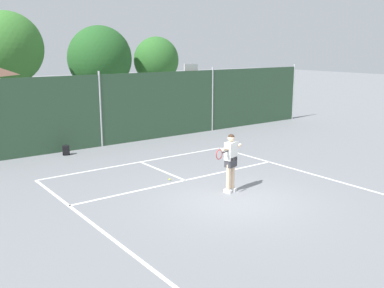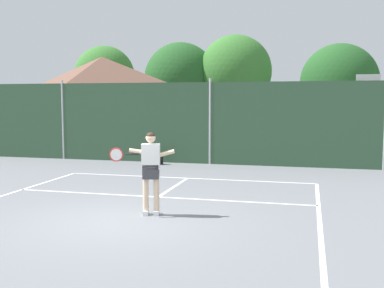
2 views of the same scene
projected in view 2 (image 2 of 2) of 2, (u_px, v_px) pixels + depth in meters
name	position (u px, v px, depth m)	size (l,w,h in m)	color
ground_plane	(121.00, 221.00, 9.84)	(120.00, 120.00, 0.00)	slate
court_markings	(132.00, 213.00, 10.46)	(8.30, 11.10, 0.01)	white
chainlink_fence	(210.00, 123.00, 18.36)	(26.09, 0.09, 3.41)	#2D4C33
basketball_hoop	(367.00, 106.00, 18.08)	(0.90, 0.67, 3.55)	yellow
clubhouse_building	(102.00, 102.00, 23.55)	(5.83, 5.52, 4.73)	silver
treeline_backdrop	(239.00, 78.00, 29.65)	(24.28, 4.35, 6.70)	brown
tennis_player	(150.00, 166.00, 10.25)	(1.38, 0.49, 1.85)	silver
tennis_ball	(147.00, 193.00, 12.62)	(0.07, 0.07, 0.07)	#CCE033
backpack_black	(159.00, 160.00, 18.36)	(0.32, 0.30, 0.46)	black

